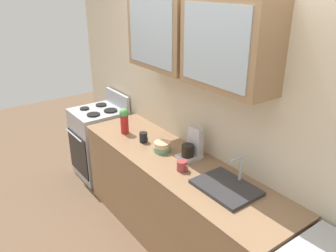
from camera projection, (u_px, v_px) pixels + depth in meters
ground_plane at (175, 239)px, 3.43m from camera, size 10.00×10.00×0.00m
back_wall_unit at (207, 87)px, 3.02m from camera, size 4.85×0.42×2.83m
counter at (175, 202)px, 3.26m from camera, size 2.43×0.65×0.89m
stove_range at (100, 142)px, 4.44m from camera, size 0.57×0.65×1.07m
sink_faucet at (226, 187)px, 2.66m from camera, size 0.48×0.36×0.25m
bowl_stack at (162, 147)px, 3.24m from camera, size 0.16×0.16×0.09m
vase at (124, 120)px, 3.59m from camera, size 0.10×0.10×0.27m
cup_near_sink at (182, 166)px, 2.91m from camera, size 0.12×0.09×0.09m
cup_near_bowls at (144, 137)px, 3.42m from camera, size 0.12×0.08×0.10m
coffee_maker at (192, 147)px, 3.10m from camera, size 0.17×0.20×0.29m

